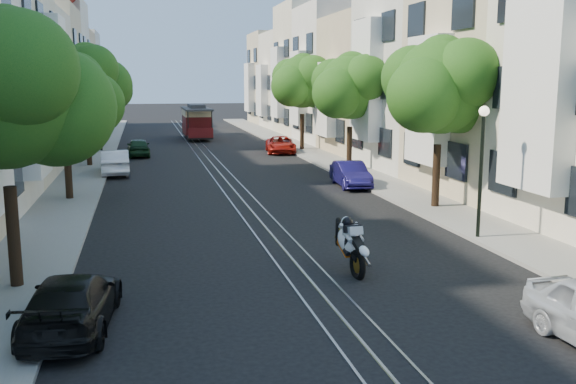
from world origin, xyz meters
TOP-DOWN VIEW (x-y plane):
  - ground at (0.00, 28.00)m, footprint 200.00×200.00m
  - sidewalk_east at (7.25, 28.00)m, footprint 2.50×80.00m
  - sidewalk_west at (-7.25, 28.00)m, footprint 2.50×80.00m
  - rail_left at (-0.55, 28.00)m, footprint 0.06×80.00m
  - rail_slot at (0.00, 28.00)m, footprint 0.06×80.00m
  - rail_right at (0.55, 28.00)m, footprint 0.06×80.00m
  - lane_line at (0.00, 28.00)m, footprint 0.08×80.00m
  - townhouses_east at (11.87, 27.91)m, footprint 7.75×72.00m
  - townhouses_west at (-11.87, 27.91)m, footprint 7.75×72.00m
  - tree_e_b at (7.26, 8.98)m, footprint 4.93×4.08m
  - tree_e_c at (7.26, 19.98)m, footprint 4.84×3.99m
  - tree_e_d at (7.26, 30.98)m, footprint 5.01×4.16m
  - tree_w_a at (-7.14, 1.98)m, footprint 4.93×4.08m
  - tree_w_b at (-7.14, 13.98)m, footprint 4.72×3.87m
  - tree_w_c at (-7.14, 24.98)m, footprint 5.13×4.28m
  - tree_w_d at (-7.14, 35.98)m, footprint 4.84×3.99m
  - lamp_east at (6.30, 4.00)m, footprint 0.32×0.32m
  - lamp_west at (-6.30, 22.00)m, footprint 0.32×0.32m
  - sportbike_rider at (1.21, 1.68)m, footprint 0.56×2.25m
  - cable_car at (0.50, 41.98)m, footprint 2.27×7.12m
  - parked_car_e_mid at (5.60, 14.88)m, footprint 1.50×3.74m
  - parked_car_e_far at (5.32, 29.67)m, footprint 2.49×4.42m
  - parked_car_w_near at (-5.60, -0.97)m, footprint 2.00×4.16m
  - parked_car_w_mid at (-5.60, 21.46)m, footprint 1.62×4.15m
  - parked_car_w_far at (-4.40, 29.79)m, footprint 1.58×3.67m

SIDE VIEW (x-z plane):
  - ground at x=0.00m, z-range 0.00..0.00m
  - lane_line at x=0.00m, z-range 0.00..0.01m
  - rail_left at x=-0.55m, z-range 0.00..0.02m
  - rail_slot at x=0.00m, z-range 0.00..0.02m
  - rail_right at x=0.55m, z-range 0.00..0.02m
  - sidewalk_east at x=7.25m, z-range 0.00..0.12m
  - sidewalk_west at x=-7.25m, z-range 0.00..0.12m
  - parked_car_e_far at x=5.32m, z-range 0.00..1.17m
  - parked_car_w_near at x=-5.60m, z-range 0.00..1.17m
  - parked_car_e_mid at x=5.60m, z-range 0.00..1.21m
  - parked_car_w_far at x=-4.40m, z-range 0.00..1.24m
  - parked_car_w_mid at x=-5.60m, z-range 0.00..1.35m
  - sportbike_rider at x=1.21m, z-range 0.05..1.59m
  - cable_car at x=0.50m, z-range 0.25..2.98m
  - lamp_east at x=6.30m, z-range 0.77..4.93m
  - lamp_west at x=-6.30m, z-range 0.77..4.93m
  - tree_w_b at x=-7.14m, z-range 1.26..7.53m
  - tree_e_c at x=7.26m, z-range 1.34..7.86m
  - tree_w_d at x=-7.14m, z-range 1.34..7.86m
  - tree_e_b at x=7.26m, z-range 1.39..8.07m
  - tree_w_a at x=-7.14m, z-range 1.39..8.07m
  - tree_e_d at x=7.26m, z-range 1.44..8.29m
  - tree_w_c at x=-7.14m, z-range 1.52..8.62m
  - townhouses_west at x=-11.87m, z-range -0.80..10.96m
  - townhouses_east at x=11.87m, z-range -0.82..11.18m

